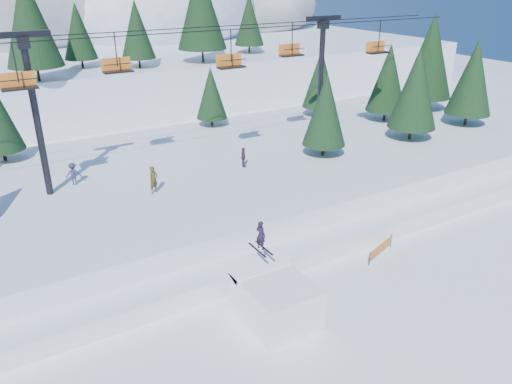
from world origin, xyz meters
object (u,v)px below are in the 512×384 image
chairlift (192,74)px  jump_kicker (274,298)px  banner_near (381,248)px  banner_far (374,222)px

chairlift → jump_kicker: bearing=-100.9°
chairlift → banner_near: bearing=-67.9°
banner_far → chairlift: bearing=124.7°
chairlift → banner_near: 17.56m
banner_near → banner_far: bearing=53.2°
jump_kicker → banner_near: bearing=10.8°
chairlift → banner_far: 16.30m
jump_kicker → chairlift: (3.04, 15.77, 8.15)m
banner_near → chairlift: bearing=112.1°
banner_near → jump_kicker: bearing=-169.2°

